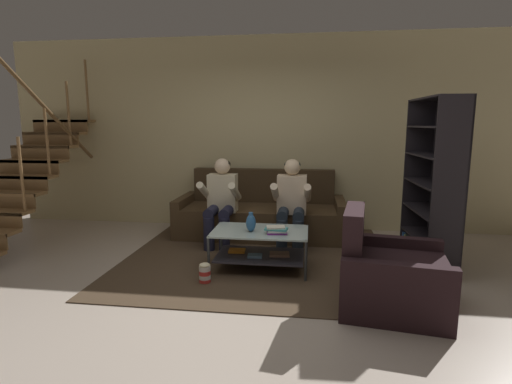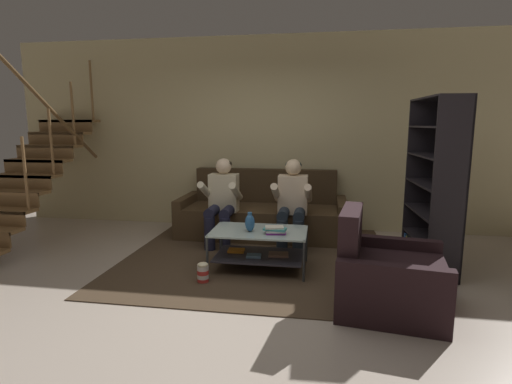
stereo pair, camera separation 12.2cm
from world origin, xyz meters
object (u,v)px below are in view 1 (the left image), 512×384
(person_seated_right, at_px, (291,200))
(bookshelf, at_px, (434,198))
(vase, at_px, (251,223))
(armchair, at_px, (389,276))
(popcorn_tub, at_px, (205,273))
(person_seated_left, at_px, (221,199))
(couch, at_px, (261,215))
(coffee_table, at_px, (260,244))
(book_stack, at_px, (277,230))

(person_seated_right, relative_size, bookshelf, 0.61)
(vase, xyz_separation_m, armchair, (1.34, -0.72, -0.26))
(person_seated_right, distance_m, bookshelf, 1.68)
(bookshelf, distance_m, armchair, 1.46)
(person_seated_right, bearing_deg, popcorn_tub, -121.90)
(vase, relative_size, popcorn_tub, 1.01)
(person_seated_left, bearing_deg, couch, 50.20)
(coffee_table, relative_size, bookshelf, 0.55)
(person_seated_left, distance_m, popcorn_tub, 1.41)
(person_seated_left, height_order, armchair, person_seated_left)
(person_seated_left, xyz_separation_m, armchair, (1.87, -1.60, -0.35))
(person_seated_left, distance_m, book_stack, 1.25)
(couch, distance_m, coffee_table, 1.39)
(bookshelf, height_order, armchair, bookshelf)
(book_stack, height_order, bookshelf, bookshelf)
(coffee_table, height_order, book_stack, book_stack)
(popcorn_tub, bearing_deg, coffee_table, 43.19)
(couch, xyz_separation_m, book_stack, (0.35, -1.49, 0.19))
(vase, distance_m, armchair, 1.54)
(person_seated_left, relative_size, bookshelf, 0.61)
(bookshelf, xyz_separation_m, popcorn_tub, (-2.43, -0.90, -0.67))
(vase, relative_size, book_stack, 0.86)
(book_stack, bearing_deg, person_seated_left, 131.12)
(couch, distance_m, person_seated_right, 0.80)
(couch, height_order, popcorn_tub, couch)
(person_seated_left, bearing_deg, coffee_table, -52.87)
(couch, relative_size, bookshelf, 1.26)
(popcorn_tub, bearing_deg, armchair, -9.65)
(book_stack, height_order, armchair, armchair)
(vase, bearing_deg, person_seated_right, 65.83)
(book_stack, distance_m, armchair, 1.26)
(person_seated_left, bearing_deg, person_seated_right, 0.01)
(couch, height_order, person_seated_right, person_seated_right)
(coffee_table, bearing_deg, couch, 96.64)
(couch, relative_size, person_seated_right, 2.06)
(person_seated_left, relative_size, armchair, 1.14)
(book_stack, xyz_separation_m, bookshelf, (1.73, 0.53, 0.29))
(person_seated_left, xyz_separation_m, book_stack, (0.82, -0.94, -0.15))
(couch, height_order, vase, couch)
(person_seated_right, bearing_deg, bookshelf, -13.96)
(couch, bearing_deg, bookshelf, -24.72)
(armchair, bearing_deg, book_stack, 147.79)
(armchair, bearing_deg, couch, 123.11)
(couch, distance_m, armchair, 2.58)
(couch, distance_m, vase, 1.46)
(person_seated_left, height_order, coffee_table, person_seated_left)
(book_stack, relative_size, bookshelf, 0.13)
(couch, distance_m, book_stack, 1.54)
(coffee_table, bearing_deg, armchair, -31.85)
(armchair, bearing_deg, vase, 151.82)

